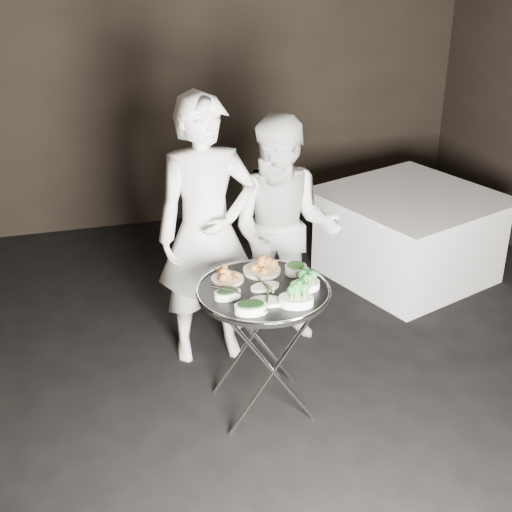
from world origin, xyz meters
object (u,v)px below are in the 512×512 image
object	(u,v)px
waiter_left	(207,232)
dining_table	(409,236)
serving_tray	(263,291)
waiter_right	(284,232)
tray_stand	(263,344)

from	to	relation	value
waiter_left	dining_table	size ratio (longest dim) A/B	1.43
serving_tray	waiter_right	xyz separation A→B (m)	(0.37, 0.77, 0.00)
waiter_left	dining_table	world-z (taller)	waiter_left
serving_tray	waiter_left	size ratio (longest dim) A/B	0.43
serving_tray	waiter_right	size ratio (longest dim) A/B	0.48
serving_tray	waiter_left	bearing A→B (deg)	104.53
waiter_right	dining_table	bearing A→B (deg)	48.78
waiter_right	waiter_left	bearing A→B (deg)	-147.23
waiter_left	waiter_right	bearing A→B (deg)	9.98
tray_stand	waiter_right	distance (m)	0.93
serving_tray	waiter_right	bearing A→B (deg)	64.44
tray_stand	waiter_right	world-z (taller)	waiter_right
waiter_left	dining_table	distance (m)	2.02
waiter_left	waiter_right	size ratio (longest dim) A/B	1.12
dining_table	serving_tray	bearing A→B (deg)	-140.12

